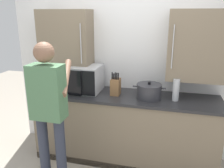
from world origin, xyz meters
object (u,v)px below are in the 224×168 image
microwave_oven (76,78)px  person_figure (49,107)px  thermos_flask (176,90)px  stock_pot (149,91)px  knife_block (116,86)px

microwave_oven → person_figure: (0.02, -0.78, -0.10)m
microwave_oven → thermos_flask: bearing=-3.0°
person_figure → thermos_flask: bearing=29.6°
stock_pot → knife_block: bearing=175.8°
microwave_oven → stock_pot: 0.97m
stock_pot → thermos_flask: thermos_flask is taller
stock_pot → person_figure: 1.18m
knife_block → person_figure: person_figure is taller
thermos_flask → person_figure: bearing=-150.4°
thermos_flask → person_figure: (-1.26, -0.71, -0.06)m
microwave_oven → stock_pot: bearing=-3.9°
microwave_oven → knife_block: bearing=-3.7°
thermos_flask → microwave_oven: bearing=177.0°
person_figure → microwave_oven: bearing=91.4°
knife_block → person_figure: (-0.52, -0.75, -0.03)m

